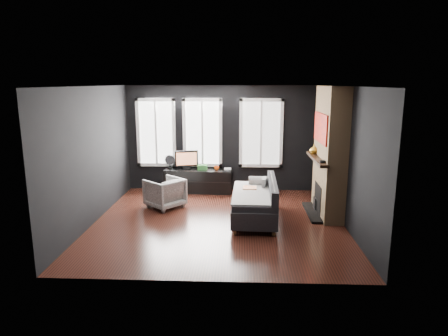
{
  "coord_description": "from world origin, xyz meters",
  "views": [
    {
      "loc": [
        0.45,
        -7.69,
        2.77
      ],
      "look_at": [
        0.1,
        0.3,
        1.05
      ],
      "focal_mm": 32.0,
      "sensor_mm": 36.0,
      "label": 1
    }
  ],
  "objects_px": {
    "monitor": "(186,159)",
    "mantel_vase": "(314,149)",
    "media_console": "(198,181)",
    "armchair": "(165,191)",
    "mug": "(217,168)",
    "book": "(224,165)",
    "sofa": "(254,200)"
  },
  "relations": [
    {
      "from": "monitor",
      "to": "mantel_vase",
      "type": "height_order",
      "value": "mantel_vase"
    },
    {
      "from": "monitor",
      "to": "mug",
      "type": "relative_size",
      "value": 4.78
    },
    {
      "from": "sofa",
      "to": "mug",
      "type": "height_order",
      "value": "sofa"
    },
    {
      "from": "armchair",
      "to": "book",
      "type": "xyz_separation_m",
      "value": [
        1.28,
        1.39,
        0.34
      ]
    },
    {
      "from": "media_console",
      "to": "mug",
      "type": "height_order",
      "value": "mug"
    },
    {
      "from": "mantel_vase",
      "to": "monitor",
      "type": "bearing_deg",
      "value": 157.77
    },
    {
      "from": "media_console",
      "to": "mantel_vase",
      "type": "xyz_separation_m",
      "value": [
        2.69,
        -1.19,
        1.03
      ]
    },
    {
      "from": "media_console",
      "to": "book",
      "type": "relative_size",
      "value": 7.13
    },
    {
      "from": "armchair",
      "to": "mantel_vase",
      "type": "relative_size",
      "value": 3.64
    },
    {
      "from": "monitor",
      "to": "media_console",
      "type": "bearing_deg",
      "value": -20.57
    },
    {
      "from": "media_console",
      "to": "mug",
      "type": "relative_size",
      "value": 13.63
    },
    {
      "from": "media_console",
      "to": "monitor",
      "type": "bearing_deg",
      "value": 176.63
    },
    {
      "from": "monitor",
      "to": "mantel_vase",
      "type": "xyz_separation_m",
      "value": [
        3.0,
        -1.23,
        0.47
      ]
    },
    {
      "from": "armchair",
      "to": "monitor",
      "type": "height_order",
      "value": "monitor"
    },
    {
      "from": "sofa",
      "to": "mug",
      "type": "xyz_separation_m",
      "value": [
        -0.9,
        2.0,
        0.24
      ]
    },
    {
      "from": "mug",
      "to": "book",
      "type": "xyz_separation_m",
      "value": [
        0.19,
        0.11,
        0.06
      ]
    },
    {
      "from": "media_console",
      "to": "mug",
      "type": "xyz_separation_m",
      "value": [
        0.47,
        -0.06,
        0.36
      ]
    },
    {
      "from": "media_console",
      "to": "monitor",
      "type": "xyz_separation_m",
      "value": [
        -0.31,
        0.04,
        0.56
      ]
    },
    {
      "from": "media_console",
      "to": "book",
      "type": "height_order",
      "value": "book"
    },
    {
      "from": "mantel_vase",
      "to": "sofa",
      "type": "bearing_deg",
      "value": -146.8
    },
    {
      "from": "armchair",
      "to": "media_console",
      "type": "relative_size",
      "value": 0.43
    },
    {
      "from": "mantel_vase",
      "to": "armchair",
      "type": "bearing_deg",
      "value": -177.41
    },
    {
      "from": "armchair",
      "to": "media_console",
      "type": "bearing_deg",
      "value": -163.21
    },
    {
      "from": "armchair",
      "to": "mug",
      "type": "xyz_separation_m",
      "value": [
        1.09,
        1.28,
        0.28
      ]
    },
    {
      "from": "mug",
      "to": "mantel_vase",
      "type": "bearing_deg",
      "value": -26.91
    },
    {
      "from": "monitor",
      "to": "mantel_vase",
      "type": "relative_size",
      "value": 2.96
    },
    {
      "from": "sofa",
      "to": "mug",
      "type": "bearing_deg",
      "value": 115.74
    },
    {
      "from": "mantel_vase",
      "to": "book",
      "type": "bearing_deg",
      "value": 148.67
    },
    {
      "from": "sofa",
      "to": "armchair",
      "type": "distance_m",
      "value": 2.11
    },
    {
      "from": "armchair",
      "to": "mantel_vase",
      "type": "distance_m",
      "value": 3.45
    },
    {
      "from": "sofa",
      "to": "media_console",
      "type": "height_order",
      "value": "sofa"
    },
    {
      "from": "book",
      "to": "mantel_vase",
      "type": "height_order",
      "value": "mantel_vase"
    }
  ]
}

